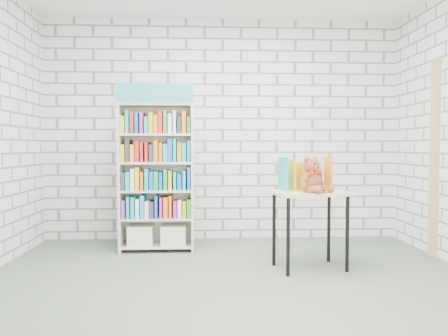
{
  "coord_description": "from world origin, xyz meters",
  "views": [
    {
      "loc": [
        -0.26,
        -3.61,
        1.18
      ],
      "look_at": [
        -0.04,
        0.95,
        0.96
      ],
      "focal_mm": 35.0,
      "sensor_mm": 36.0,
      "label": 1
    }
  ],
  "objects": [
    {
      "name": "display_table",
      "position": [
        0.77,
        0.53,
        0.65
      ],
      "size": [
        0.78,
        0.6,
        0.76
      ],
      "color": "#E0C786",
      "rests_on": "ground"
    },
    {
      "name": "room_shell",
      "position": [
        0.0,
        0.0,
        1.78
      ],
      "size": [
        4.52,
        4.02,
        2.81
      ],
      "color": "silver",
      "rests_on": "ground"
    },
    {
      "name": "teddy_bear",
      "position": [
        0.77,
        0.42,
        0.89
      ],
      "size": [
        0.32,
        0.31,
        0.34
      ],
      "color": "brown",
      "rests_on": "display_table"
    },
    {
      "name": "door_trim",
      "position": [
        2.23,
        0.95,
        1.05
      ],
      "size": [
        0.05,
        0.12,
        2.1
      ],
      "primitive_type": "cube",
      "color": "tan",
      "rests_on": "ground"
    },
    {
      "name": "table_books",
      "position": [
        0.75,
        0.64,
        0.9
      ],
      "size": [
        0.52,
        0.3,
        0.29
      ],
      "color": "teal",
      "rests_on": "display_table"
    },
    {
      "name": "bookshelf",
      "position": [
        -0.78,
        1.36,
        0.85
      ],
      "size": [
        0.83,
        0.32,
        1.87
      ],
      "color": "beige",
      "rests_on": "ground"
    },
    {
      "name": "ground",
      "position": [
        0.0,
        0.0,
        0.0
      ],
      "size": [
        4.5,
        4.5,
        0.0
      ],
      "primitive_type": "plane",
      "color": "#4C594B",
      "rests_on": "ground"
    }
  ]
}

